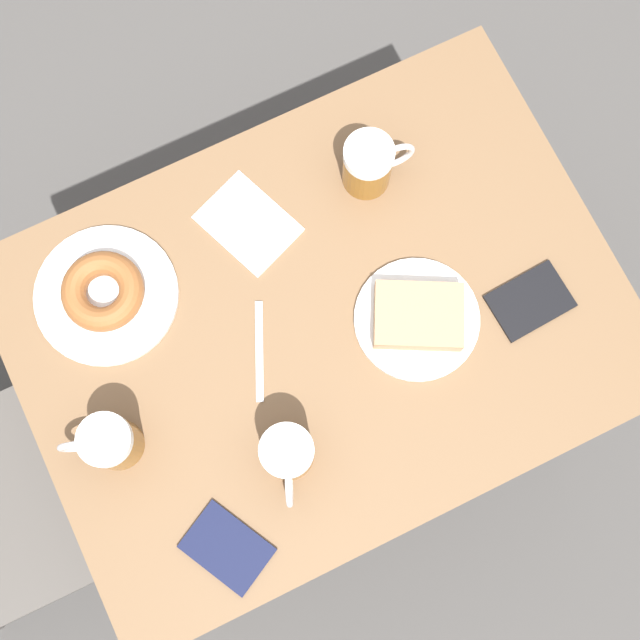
{
  "coord_description": "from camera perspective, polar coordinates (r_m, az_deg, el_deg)",
  "views": [
    {
      "loc": [
        -0.27,
        0.13,
        2.13
      ],
      "look_at": [
        0.0,
        0.0,
        0.75
      ],
      "focal_mm": 50.0,
      "sensor_mm": 36.0,
      "label": 1
    }
  ],
  "objects": [
    {
      "name": "ground_plane",
      "position": [
        2.15,
        -0.0,
        -4.25
      ],
      "size": [
        8.0,
        8.0,
        0.0
      ],
      "primitive_type": "plane",
      "color": "#474442"
    },
    {
      "name": "table",
      "position": [
        1.5,
        -0.0,
        -0.73
      ],
      "size": [
        0.71,
        0.97,
        0.73
      ],
      "color": "brown",
      "rests_on": "ground_plane"
    },
    {
      "name": "plate_with_cake",
      "position": [
        1.43,
        6.27,
        0.17
      ],
      "size": [
        0.2,
        0.2,
        0.05
      ],
      "color": "white",
      "rests_on": "table"
    },
    {
      "name": "plate_with_donut",
      "position": [
        1.47,
        -13.64,
        1.69
      ],
      "size": [
        0.23,
        0.23,
        0.05
      ],
      "color": "white",
      "rests_on": "table"
    },
    {
      "name": "beer_mug_left",
      "position": [
        1.35,
        -2.08,
        -8.61
      ],
      "size": [
        0.12,
        0.08,
        0.11
      ],
      "color": "#8C5619",
      "rests_on": "table"
    },
    {
      "name": "beer_mug_center",
      "position": [
        1.39,
        -13.33,
        -7.63
      ],
      "size": [
        0.08,
        0.12,
        0.11
      ],
      "color": "#8C5619",
      "rests_on": "table"
    },
    {
      "name": "beer_mug_right",
      "position": [
        1.46,
        3.17,
        9.92
      ],
      "size": [
        0.08,
        0.12,
        0.11
      ],
      "color": "#8C5619",
      "rests_on": "table"
    },
    {
      "name": "napkin_folded",
      "position": [
        1.48,
        -4.62,
        6.18
      ],
      "size": [
        0.18,
        0.16,
        0.0
      ],
      "rotation": [
        0.0,
        0.0,
        3.51
      ],
      "color": "white",
      "rests_on": "table"
    },
    {
      "name": "fork",
      "position": [
        1.43,
        -3.85,
        -2.11
      ],
      "size": [
        0.15,
        0.08,
        0.0
      ],
      "rotation": [
        0.0,
        0.0,
        4.29
      ],
      "color": "silver",
      "rests_on": "table"
    },
    {
      "name": "passport_near_edge",
      "position": [
        1.48,
        13.3,
        1.18
      ],
      "size": [
        0.1,
        0.13,
        0.01
      ],
      "rotation": [
        0.0,
        0.0,
        0.06
      ],
      "color": "black",
      "rests_on": "table"
    },
    {
      "name": "passport_far_edge",
      "position": [
        1.41,
        -5.97,
        -14.31
      ],
      "size": [
        0.15,
        0.14,
        0.01
      ],
      "rotation": [
        0.0,
        0.0,
        5.2
      ],
      "color": "#141938",
      "rests_on": "table"
    }
  ]
}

